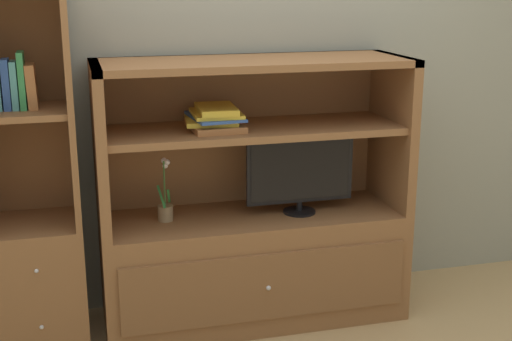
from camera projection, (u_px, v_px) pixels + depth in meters
The scene contains 7 objects.
painted_rear_wall at pixel (237, 50), 3.77m from camera, with size 6.00×0.10×2.80m, color gray.
media_console at pixel (253, 237), 3.70m from camera, with size 1.58×0.57×1.39m.
tv_monitor at pixel (300, 172), 3.62m from camera, with size 0.57×0.17×0.42m.
potted_plant at pixel (165, 206), 3.55m from camera, with size 0.08×0.10×0.33m.
magazine_stack at pixel (215, 118), 3.47m from camera, with size 0.29×0.35×0.12m.
bookshelf_tall at pixel (36, 228), 3.40m from camera, with size 0.44×0.46×1.84m.
upright_book_row at pixel (13, 85), 3.19m from camera, with size 0.22×0.15×0.26m.
Camera 1 is at (-0.88, -2.95, 1.78)m, focal length 49.11 mm.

